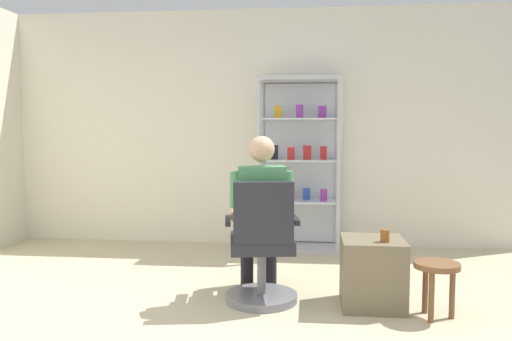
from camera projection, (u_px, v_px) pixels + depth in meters
The scene contains 7 objects.
back_wall at pixel (265, 128), 5.90m from camera, with size 6.00×0.10×2.70m, color silver.
display_cabinet_main at pixel (299, 163), 5.66m from camera, with size 0.90×0.45×1.90m.
office_chair at pixel (262, 253), 3.90m from camera, with size 0.60×0.56×0.96m.
seated_shopkeeper at pixel (261, 209), 4.03m from camera, with size 0.53×0.60×1.29m.
storage_crate at pixel (372, 273), 3.85m from camera, with size 0.46×0.47×0.52m, color #72664C.
tea_glass at pixel (385, 236), 3.73m from camera, with size 0.07×0.07×0.09m, color brown.
wooden_stool at pixel (437, 274), 3.60m from camera, with size 0.32×0.32×0.40m.
Camera 1 is at (0.52, -2.90, 1.34)m, focal length 35.76 mm.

